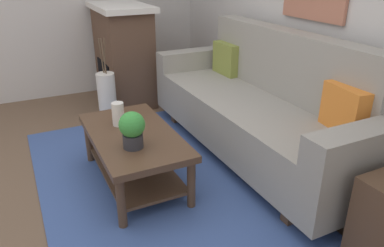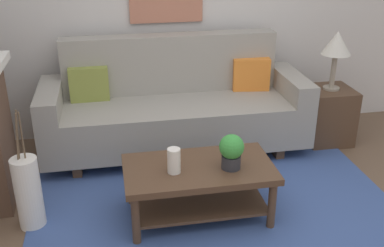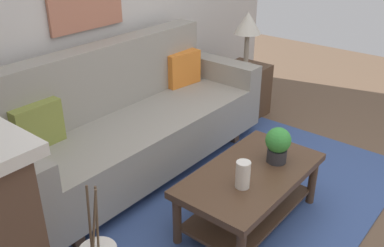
% 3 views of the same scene
% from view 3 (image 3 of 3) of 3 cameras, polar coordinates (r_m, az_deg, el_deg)
% --- Properties ---
extents(ground_plane, '(9.09, 9.09, 0.00)m').
position_cam_3_polar(ground_plane, '(3.17, 14.83, -13.99)').
color(ground_plane, brown).
extents(wall_back, '(5.09, 0.10, 2.70)m').
position_cam_3_polar(wall_back, '(3.78, -12.87, 15.73)').
color(wall_back, silver).
rests_on(wall_back, ground_plane).
extents(area_rug, '(2.85, 1.70, 0.01)m').
position_cam_3_polar(area_rug, '(3.34, 7.01, -10.71)').
color(area_rug, '#3D5693').
rests_on(area_rug, ground_plane).
extents(couch, '(2.47, 0.84, 1.08)m').
position_cam_3_polar(couch, '(3.58, -7.87, -0.01)').
color(couch, gray).
rests_on(couch, ground_plane).
extents(throw_pillow_olive, '(0.36, 0.13, 0.32)m').
position_cam_3_polar(throw_pillow_olive, '(3.15, -20.11, -0.25)').
color(throw_pillow_olive, olive).
rests_on(throw_pillow_olive, couch).
extents(throw_pillow_orange, '(0.37, 0.17, 0.32)m').
position_cam_3_polar(throw_pillow_orange, '(4.08, -1.25, 7.41)').
color(throw_pillow_orange, orange).
rests_on(throw_pillow_orange, couch).
extents(coffee_table, '(1.10, 0.60, 0.43)m').
position_cam_3_polar(coffee_table, '(3.00, 7.84, -8.26)').
color(coffee_table, '#513826').
rests_on(coffee_table, ground_plane).
extents(tabletop_vase, '(0.09, 0.09, 0.18)m').
position_cam_3_polar(tabletop_vase, '(2.73, 6.87, -6.85)').
color(tabletop_vase, white).
rests_on(tabletop_vase, coffee_table).
extents(potted_plant_tabletop, '(0.18, 0.18, 0.26)m').
position_cam_3_polar(potted_plant_tabletop, '(3.01, 11.49, -2.72)').
color(potted_plant_tabletop, '#2D2D33').
rests_on(potted_plant_tabletop, coffee_table).
extents(side_table, '(0.44, 0.44, 0.56)m').
position_cam_3_polar(side_table, '(4.66, 7.02, 4.43)').
color(side_table, '#513826').
rests_on(side_table, ground_plane).
extents(table_lamp, '(0.28, 0.28, 0.57)m').
position_cam_3_polar(table_lamp, '(4.44, 7.54, 12.99)').
color(table_lamp, gray).
rests_on(table_lamp, side_table).
extents(floor_vase_branch_a, '(0.02, 0.04, 0.36)m').
position_cam_3_polar(floor_vase_branch_a, '(2.07, -12.69, -12.28)').
color(floor_vase_branch_a, brown).
rests_on(floor_vase_branch_a, floor_vase).
extents(floor_vase_branch_b, '(0.04, 0.03, 0.36)m').
position_cam_3_polar(floor_vase_branch_b, '(2.07, -13.66, -12.45)').
color(floor_vase_branch_b, brown).
rests_on(floor_vase_branch_b, floor_vase).
extents(floor_vase_branch_c, '(0.05, 0.04, 0.36)m').
position_cam_3_polar(floor_vase_branch_c, '(2.05, -13.03, -12.87)').
color(floor_vase_branch_c, brown).
rests_on(floor_vase_branch_c, floor_vase).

